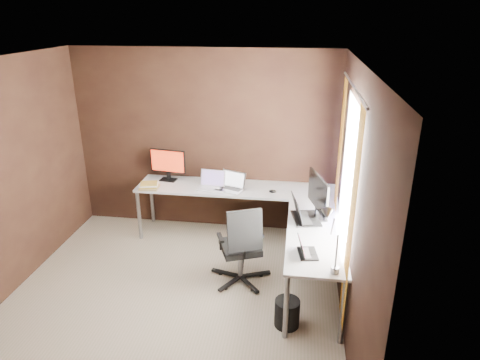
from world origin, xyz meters
The scene contains 15 objects.
room centered at (0.34, 0.07, 1.28)m, with size 3.60×3.60×2.50m.
desk centered at (0.84, 1.04, 0.68)m, with size 2.65×2.25×0.73m.
drawer_pedestal centered at (1.43, 1.15, 0.30)m, with size 0.42×0.50×0.60m, color silver.
monitor_left centered at (-0.49, 1.63, 0.98)m, with size 0.50×0.17×0.44m.
monitor_right centered at (1.52, 0.74, 1.02)m, with size 0.23×0.60×0.51m.
laptop_white centered at (0.16, 1.44, 0.78)m, with size 0.36×0.27×0.23m.
laptop_silver centered at (0.43, 1.43, 0.78)m, with size 0.41×0.35×0.23m.
laptop_black_big centered at (1.36, 0.68, 0.79)m, with size 0.37×0.46×0.27m.
laptop_black_small centered at (1.39, -0.07, 0.77)m, with size 0.22×0.28×0.17m.
book_stack centered at (-0.66, 1.30, 0.77)m, with size 0.27×0.23×0.08m.
mouse_left centered at (-0.60, 1.30, 0.75)m, with size 0.09×0.06×0.04m, color black.
mouse_corner centered at (0.97, 1.39, 0.75)m, with size 0.09×0.06×0.04m, color black.
desk_lamp centered at (1.59, -0.29, 1.10)m, with size 0.19×0.22×0.60m.
office_chair centered at (0.69, 0.44, 0.29)m, with size 0.55×0.58×0.98m.
wastebasket centered at (1.25, -0.23, 0.14)m, with size 0.25×0.25×0.29m, color black.
Camera 1 is at (1.27, -3.71, 2.93)m, focal length 32.00 mm.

